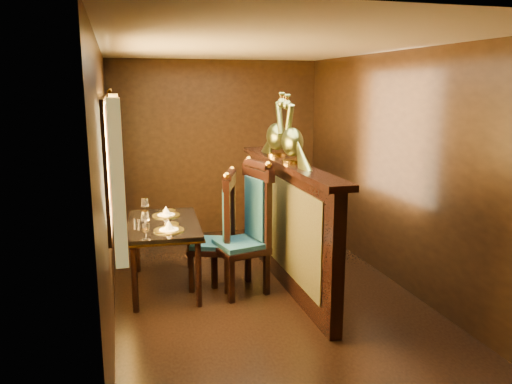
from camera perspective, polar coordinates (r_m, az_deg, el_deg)
The scene contains 8 objects.
ground at distance 5.24m, azimuth 1.15°, elevation -12.01°, with size 5.00×5.00×0.00m, color black.
room_shell at distance 4.81m, azimuth 0.19°, elevation 5.43°, with size 3.04×5.04×2.52m.
partition at distance 5.36m, azimuth 3.54°, elevation -3.37°, with size 0.26×2.70×1.36m.
dining_table at distance 5.36m, azimuth -10.55°, elevation -4.16°, with size 0.82×1.28×0.93m.
chair_left at distance 5.31m, azimuth -3.82°, elevation -3.97°, with size 0.60×0.62×1.29m.
chair_right at distance 5.21m, azimuth -0.59°, elevation -3.58°, with size 0.61×0.63×1.41m.
peacock_left at distance 5.07m, azimuth 4.19°, elevation 7.17°, with size 0.22×0.58×0.69m, color #164435, non-canonical shape.
peacock_right at distance 5.56m, azimuth 2.37°, elevation 7.70°, with size 0.22×0.60×0.71m, color #164435, non-canonical shape.
Camera 1 is at (-1.39, -4.58, 2.13)m, focal length 35.00 mm.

